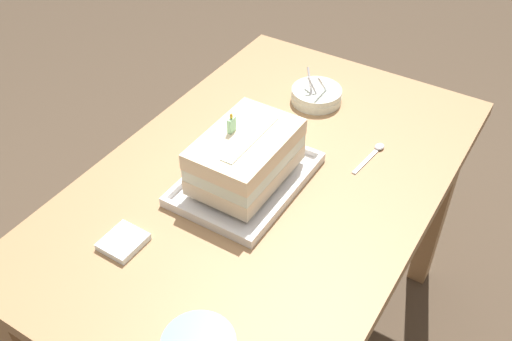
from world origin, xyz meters
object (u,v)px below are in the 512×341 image
Objects in this scene: napkin_pile at (123,242)px; foil_tray at (246,180)px; serving_spoon_near_tray at (375,151)px; bowl_stack at (316,95)px; birthday_cake at (246,156)px.

foil_tray is at bearing -20.99° from napkin_pile.
serving_spoon_near_tray is at bearing -39.12° from foil_tray.
bowl_stack reaches higher than foil_tray.
birthday_cake is 1.83× the size of bowl_stack.
bowl_stack is at bearing 2.45° from birthday_cake.
bowl_stack is 0.26m from serving_spoon_near_tray.
serving_spoon_near_tray is at bearing -118.72° from bowl_stack.
birthday_cake is at bearing -177.55° from bowl_stack.
bowl_stack is at bearing -8.10° from napkin_pile.
napkin_pile is at bearing 171.90° from bowl_stack.
foil_tray is 2.42× the size of serving_spoon_near_tray.
birthday_cake is (0.00, 0.00, 0.07)m from foil_tray.
serving_spoon_near_tray is at bearing -39.12° from birthday_cake.
napkin_pile is (-0.56, 0.33, 0.00)m from serving_spoon_near_tray.
napkin_pile is at bearing 159.02° from birthday_cake.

